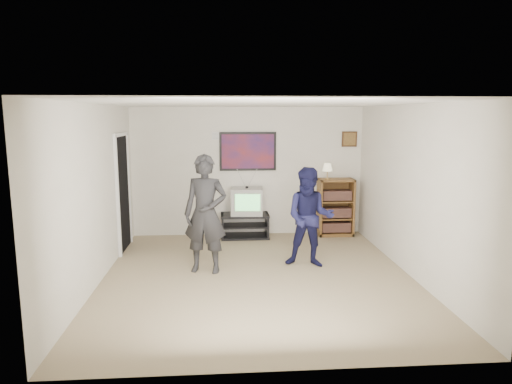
{
  "coord_description": "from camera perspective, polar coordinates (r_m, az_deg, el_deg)",
  "views": [
    {
      "loc": [
        -0.5,
        -6.36,
        2.34
      ],
      "look_at": [
        0.03,
        0.69,
        1.15
      ],
      "focal_mm": 32.0,
      "sensor_mm": 36.0,
      "label": 1
    }
  ],
  "objects": [
    {
      "name": "controller_left",
      "position": [
        6.99,
        -6.66,
        -0.67
      ],
      "size": [
        0.08,
        0.13,
        0.04
      ],
      "primitive_type": "cube",
      "rotation": [
        0.0,
        0.0,
        0.37
      ],
      "color": "white",
      "rests_on": "person_tall"
    },
    {
      "name": "person_short",
      "position": [
        7.12,
        6.73,
        -3.18
      ],
      "size": [
        0.88,
        0.76,
        1.56
      ],
      "primitive_type": "imported",
      "rotation": [
        0.0,
        0.0,
        -0.25
      ],
      "color": "#15163B",
      "rests_on": "room_shell"
    },
    {
      "name": "bookshelf",
      "position": [
        9.09,
        9.91,
        -1.87
      ],
      "size": [
        0.68,
        0.39,
        1.12
      ],
      "primitive_type": null,
      "color": "brown",
      "rests_on": "room_shell"
    },
    {
      "name": "table_lamp",
      "position": [
        8.89,
        8.91,
        2.57
      ],
      "size": [
        0.19,
        0.19,
        0.31
      ],
      "primitive_type": null,
      "color": "beige",
      "rests_on": "bookshelf"
    },
    {
      "name": "media_stand",
      "position": [
        8.85,
        -1.4,
        -4.23
      ],
      "size": [
        0.92,
        0.51,
        0.46
      ],
      "rotation": [
        0.0,
        0.0,
        0.0
      ],
      "color": "black",
      "rests_on": "room_shell"
    },
    {
      "name": "crt_television",
      "position": [
        8.75,
        -1.14,
        -1.14
      ],
      "size": [
        0.64,
        0.55,
        0.51
      ],
      "primitive_type": null,
      "rotation": [
        0.0,
        0.0,
        -0.08
      ],
      "color": "#9D9D98",
      "rests_on": "media_stand"
    },
    {
      "name": "person_tall",
      "position": [
        6.84,
        -6.33,
        -2.74
      ],
      "size": [
        0.72,
        0.55,
        1.78
      ],
      "primitive_type": "imported",
      "rotation": [
        0.0,
        0.0,
        -0.21
      ],
      "color": "black",
      "rests_on": "room_shell"
    },
    {
      "name": "controller_right",
      "position": [
        7.3,
        5.96,
        -0.34
      ],
      "size": [
        0.06,
        0.13,
        0.04
      ],
      "primitive_type": "cube",
      "rotation": [
        0.0,
        0.0,
        -0.22
      ],
      "color": "white",
      "rests_on": "person_short"
    },
    {
      "name": "air_vent",
      "position": [
        8.85,
        -4.62,
        7.0
      ],
      "size": [
        0.28,
        0.02,
        0.14
      ],
      "primitive_type": "cube",
      "color": "white",
      "rests_on": "room_shell"
    },
    {
      "name": "poster",
      "position": [
        8.87,
        -1.02,
        5.1
      ],
      "size": [
        1.1,
        0.03,
        0.75
      ],
      "primitive_type": "cube",
      "color": "black",
      "rests_on": "room_shell"
    },
    {
      "name": "small_picture",
      "position": [
        9.2,
        11.59,
        6.5
      ],
      "size": [
        0.3,
        0.03,
        0.3
      ],
      "primitive_type": "cube",
      "color": "#351B11",
      "rests_on": "room_shell"
    },
    {
      "name": "doorway",
      "position": [
        8.26,
        -16.34,
        -0.17
      ],
      "size": [
        0.03,
        0.85,
        2.0
      ],
      "primitive_type": "cube",
      "color": "black",
      "rests_on": "room_shell"
    },
    {
      "name": "room_shell",
      "position": [
        6.81,
        -0.01,
        0.35
      ],
      "size": [
        4.51,
        5.0,
        2.51
      ],
      "color": "#876F55",
      "rests_on": "ground"
    }
  ]
}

